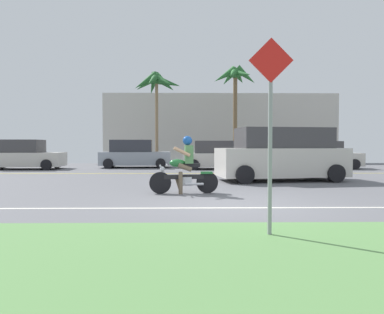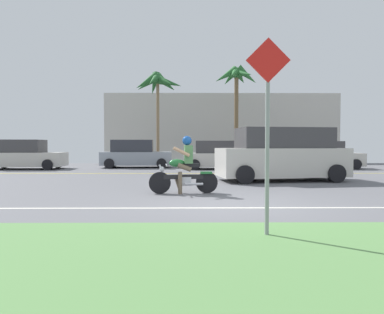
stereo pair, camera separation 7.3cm
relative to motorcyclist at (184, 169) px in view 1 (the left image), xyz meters
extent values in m
cube|color=slate|center=(1.07, 1.19, -0.68)|extent=(56.00, 30.00, 0.04)
cube|color=#5B8C4C|center=(1.07, -5.91, -0.63)|extent=(56.00, 3.80, 0.06)
cube|color=silver|center=(1.07, -2.31, -0.66)|extent=(50.40, 0.12, 0.01)
cube|color=yellow|center=(1.07, 6.89, -0.66)|extent=(50.40, 0.12, 0.01)
cylinder|color=black|center=(-0.66, -0.05, -0.37)|extent=(0.60, 0.14, 0.59)
cylinder|color=black|center=(0.62, 0.06, -0.37)|extent=(0.60, 0.14, 0.59)
cylinder|color=#B7BAC1|center=(-0.56, -0.04, -0.12)|extent=(0.27, 0.07, 0.52)
cube|color=black|center=(-0.02, 0.00, -0.21)|extent=(1.08, 0.19, 0.12)
cube|color=#B7BAC1|center=(0.03, 0.01, -0.33)|extent=(0.33, 0.22, 0.24)
ellipsoid|color=#236B33|center=(-0.19, -0.01, 0.17)|extent=(0.43, 0.24, 0.22)
cube|color=black|center=(0.18, 0.02, 0.11)|extent=(0.49, 0.26, 0.10)
cube|color=#236B33|center=(0.60, 0.05, -0.10)|extent=(0.33, 0.18, 0.06)
cylinder|color=#B7BAC1|center=(-0.48, -0.04, 0.12)|extent=(0.09, 0.61, 0.04)
sphere|color=#B7BAC1|center=(-0.60, -0.05, 0.00)|extent=(0.14, 0.14, 0.14)
cylinder|color=#B7BAC1|center=(0.27, -0.09, -0.40)|extent=(0.50, 0.11, 0.07)
cube|color=#4C7F4C|center=(0.12, 0.01, 0.40)|extent=(0.24, 0.33, 0.49)
sphere|color=#194C9E|center=(0.08, 0.01, 0.78)|extent=(0.26, 0.26, 0.26)
cylinder|color=brown|center=(-0.01, 0.10, 0.06)|extent=(0.41, 0.16, 0.25)
cylinder|color=brown|center=(0.01, -0.09, 0.06)|extent=(0.41, 0.16, 0.25)
cylinder|color=brown|center=(-0.10, -0.14, -0.36)|extent=(0.12, 0.12, 0.60)
cylinder|color=brown|center=(-0.16, 0.11, -0.40)|extent=(0.21, 0.12, 0.33)
cylinder|color=tan|center=(-0.09, 0.19, 0.48)|extent=(0.45, 0.13, 0.28)
cylinder|color=tan|center=(-0.06, -0.20, 0.48)|extent=(0.45, 0.13, 0.28)
cube|color=beige|center=(3.54, 3.49, 0.02)|extent=(4.81, 2.47, 1.03)
cube|color=#3B3A3D|center=(3.63, 3.50, 0.91)|extent=(3.50, 2.04, 0.74)
cylinder|color=black|center=(5.05, 4.64, -0.34)|extent=(0.66, 0.30, 0.64)
cylinder|color=black|center=(1.77, 4.19, -0.34)|extent=(0.66, 0.30, 0.64)
cylinder|color=black|center=(5.31, 2.79, -0.34)|extent=(0.66, 0.30, 0.64)
cylinder|color=black|center=(2.02, 2.34, -0.34)|extent=(0.66, 0.30, 0.64)
cylinder|color=black|center=(5.92, 3.81, 0.08)|extent=(0.27, 0.60, 0.58)
cube|color=beige|center=(-8.79, 10.05, -0.13)|extent=(4.26, 1.96, 0.75)
cube|color=#3B3A3D|center=(-9.04, 10.04, 0.59)|extent=(2.49, 1.64, 0.69)
cylinder|color=black|center=(-7.24, 9.22, -0.38)|extent=(0.57, 0.20, 0.56)
cylinder|color=black|center=(-10.33, 10.88, -0.38)|extent=(0.57, 0.20, 0.56)
cylinder|color=black|center=(-7.32, 11.00, -0.38)|extent=(0.57, 0.20, 0.56)
cube|color=#8C939E|center=(-2.88, 11.40, -0.13)|extent=(4.12, 2.06, 0.76)
cube|color=#2D2F36|center=(-3.12, 11.38, 0.59)|extent=(2.42, 1.71, 0.70)
cylinder|color=black|center=(-4.28, 10.40, -0.38)|extent=(0.57, 0.21, 0.56)
cylinder|color=black|center=(-1.38, 10.56, -0.38)|extent=(0.57, 0.21, 0.56)
cylinder|color=black|center=(-4.38, 12.23, -0.38)|extent=(0.57, 0.21, 0.56)
cylinder|color=black|center=(-1.49, 12.39, -0.38)|extent=(0.57, 0.21, 0.56)
cube|color=beige|center=(2.03, 9.93, -0.15)|extent=(4.33, 1.90, 0.72)
cube|color=#3B3A3D|center=(1.78, 9.95, 0.54)|extent=(2.54, 1.58, 0.66)
cylinder|color=black|center=(0.46, 9.15, -0.38)|extent=(0.57, 0.21, 0.56)
cylinder|color=black|center=(3.53, 9.01, -0.38)|extent=(0.57, 0.21, 0.56)
cylinder|color=black|center=(0.54, 10.86, -0.38)|extent=(0.57, 0.21, 0.56)
cylinder|color=black|center=(3.61, 10.71, -0.38)|extent=(0.57, 0.21, 0.56)
cube|color=beige|center=(7.69, 10.44, -0.15)|extent=(4.18, 2.05, 0.71)
cube|color=#3B3A3D|center=(7.45, 10.46, 0.53)|extent=(2.46, 1.68, 0.66)
cylinder|color=black|center=(6.17, 9.68, -0.38)|extent=(0.57, 0.22, 0.56)
cylinder|color=black|center=(9.08, 9.45, -0.38)|extent=(0.57, 0.22, 0.56)
cylinder|color=black|center=(6.31, 11.42, -0.38)|extent=(0.57, 0.22, 0.56)
cylinder|color=black|center=(9.22, 11.19, -0.38)|extent=(0.57, 0.22, 0.56)
cylinder|color=#846B4C|center=(-1.84, 13.63, 2.08)|extent=(0.20, 0.20, 5.49)
sphere|color=#235B28|center=(-1.84, 13.63, 4.82)|extent=(0.51, 0.51, 0.51)
cone|color=#235B28|center=(-1.11, 13.71, 4.64)|extent=(1.77, 0.78, 0.95)
cone|color=#235B28|center=(-1.31, 14.13, 4.64)|extent=(1.64, 1.61, 1.23)
cone|color=#235B28|center=(-2.10, 14.31, 4.64)|extent=(1.12, 1.68, 1.55)
cone|color=#235B28|center=(-2.52, 13.89, 4.64)|extent=(1.80, 1.16, 1.30)
cone|color=#235B28|center=(-2.52, 13.37, 4.64)|extent=(1.78, 1.13, 1.38)
cone|color=#235B28|center=(-2.03, 12.92, 4.64)|extent=(1.02, 1.81, 1.20)
cone|color=#235B28|center=(-1.37, 13.06, 4.64)|extent=(1.55, 1.71, 1.12)
cylinder|color=brown|center=(3.33, 14.52, 2.39)|extent=(0.28, 0.28, 6.10)
sphere|color=#28662D|center=(3.33, 14.52, 5.44)|extent=(0.72, 0.72, 0.72)
cone|color=#28662D|center=(4.04, 14.54, 5.26)|extent=(1.60, 0.61, 1.44)
cone|color=#28662D|center=(3.67, 15.14, 5.26)|extent=(1.31, 1.75, 1.09)
cone|color=#28662D|center=(2.99, 15.14, 5.26)|extent=(1.29, 1.72, 1.30)
cone|color=#28662D|center=(2.62, 14.50, 5.26)|extent=(1.66, 0.60, 1.29)
cone|color=#28662D|center=(3.09, 13.85, 5.26)|extent=(1.11, 1.77, 1.05)
cone|color=#28662D|center=(3.71, 13.91, 5.26)|extent=(1.36, 1.71, 0.88)
cylinder|color=gray|center=(1.22, -4.80, 0.47)|extent=(0.06, 0.06, 2.26)
cube|color=red|center=(1.22, -4.82, 1.84)|extent=(0.62, 0.03, 0.62)
cube|color=#BCB7AD|center=(2.67, 19.19, 1.91)|extent=(17.55, 4.00, 5.15)
camera|label=1|loc=(0.04, -9.92, 0.67)|focal=34.20mm
camera|label=2|loc=(0.11, -9.92, 0.67)|focal=34.20mm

